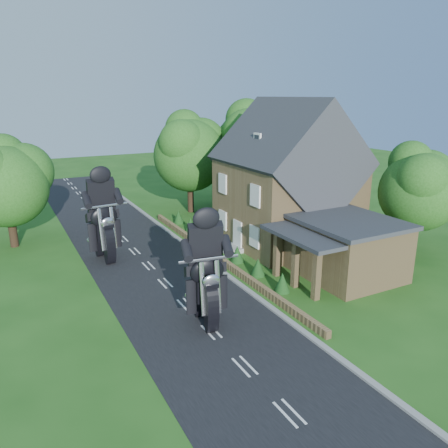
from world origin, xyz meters
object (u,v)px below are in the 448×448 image
motorcycle_lead (206,308)px  motorcycle_follow (105,247)px  garden_wall (216,257)px  annex (345,247)px  house (287,183)px

motorcycle_lead → motorcycle_follow: 10.78m
garden_wall → motorcycle_lead: 8.43m
annex → motorcycle_lead: annex is taller
annex → motorcycle_follow: annex is taller
annex → motorcycle_lead: size_ratio=3.83×
garden_wall → annex: size_ratio=3.12×
annex → motorcycle_lead: 9.93m
motorcycle_lead → motorcycle_follow: size_ratio=0.92×
garden_wall → annex: bearing=-46.2°
house → annex: (-0.62, -6.80, -2.58)m
garden_wall → house: house is taller
garden_wall → motorcycle_follow: size_ratio=11.04×
motorcycle_lead → motorcycle_follow: (-2.21, 10.55, 0.07)m
house → annex: house is taller
garden_wall → house: 7.52m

